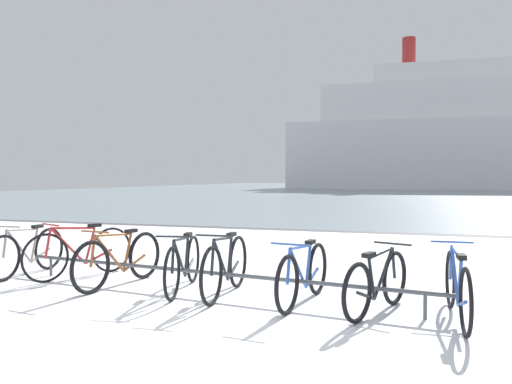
{
  "coord_description": "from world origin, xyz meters",
  "views": [
    {
      "loc": [
        2.23,
        -3.81,
        1.52
      ],
      "look_at": [
        -0.36,
        4.37,
        1.26
      ],
      "focal_mm": 34.7,
      "sensor_mm": 36.0,
      "label": 1
    }
  ],
  "objects_px": {
    "bicycle_2": "(119,260)",
    "bicycle_7": "(457,287)",
    "ferry_ship": "(459,137)",
    "bicycle_3": "(183,264)",
    "bicycle_6": "(377,283)",
    "bicycle_0": "(27,252)",
    "bicycle_4": "(226,267)",
    "bicycle_5": "(304,274)",
    "bicycle_1": "(80,252)"
  },
  "relations": [
    {
      "from": "ferry_ship",
      "to": "bicycle_4",
      "type": "bearing_deg",
      "value": -97.2
    },
    {
      "from": "bicycle_7",
      "to": "bicycle_3",
      "type": "bearing_deg",
      "value": 173.73
    },
    {
      "from": "bicycle_0",
      "to": "bicycle_2",
      "type": "distance_m",
      "value": 1.79
    },
    {
      "from": "bicycle_6",
      "to": "ferry_ship",
      "type": "xyz_separation_m",
      "value": [
        5.98,
        62.64,
        6.26
      ]
    },
    {
      "from": "bicycle_5",
      "to": "ferry_ship",
      "type": "bearing_deg",
      "value": 83.74
    },
    {
      "from": "bicycle_0",
      "to": "ferry_ship",
      "type": "relative_size",
      "value": 0.04
    },
    {
      "from": "bicycle_5",
      "to": "bicycle_4",
      "type": "bearing_deg",
      "value": 175.61
    },
    {
      "from": "bicycle_0",
      "to": "bicycle_5",
      "type": "xyz_separation_m",
      "value": [
        4.44,
        -0.4,
        -0.01
      ]
    },
    {
      "from": "bicycle_4",
      "to": "ferry_ship",
      "type": "xyz_separation_m",
      "value": [
        7.88,
        62.4,
        6.22
      ]
    },
    {
      "from": "ferry_ship",
      "to": "bicycle_3",
      "type": "bearing_deg",
      "value": -97.78
    },
    {
      "from": "bicycle_1",
      "to": "bicycle_3",
      "type": "height_order",
      "value": "bicycle_1"
    },
    {
      "from": "bicycle_3",
      "to": "ferry_ship",
      "type": "distance_m",
      "value": 63.2
    },
    {
      "from": "bicycle_5",
      "to": "bicycle_6",
      "type": "height_order",
      "value": "bicycle_5"
    },
    {
      "from": "bicycle_3",
      "to": "bicycle_4",
      "type": "xyz_separation_m",
      "value": [
        0.64,
        -0.09,
        0.02
      ]
    },
    {
      "from": "bicycle_0",
      "to": "bicycle_6",
      "type": "xyz_separation_m",
      "value": [
        5.31,
        -0.56,
        -0.03
      ]
    },
    {
      "from": "bicycle_3",
      "to": "bicycle_7",
      "type": "height_order",
      "value": "bicycle_3"
    },
    {
      "from": "ferry_ship",
      "to": "bicycle_5",
      "type": "bearing_deg",
      "value": -96.26
    },
    {
      "from": "bicycle_2",
      "to": "bicycle_7",
      "type": "height_order",
      "value": "bicycle_2"
    },
    {
      "from": "bicycle_0",
      "to": "bicycle_2",
      "type": "relative_size",
      "value": 0.94
    },
    {
      "from": "bicycle_3",
      "to": "bicycle_7",
      "type": "relative_size",
      "value": 0.99
    },
    {
      "from": "bicycle_0",
      "to": "bicycle_4",
      "type": "relative_size",
      "value": 0.97
    },
    {
      "from": "bicycle_2",
      "to": "bicycle_3",
      "type": "distance_m",
      "value": 0.99
    },
    {
      "from": "bicycle_4",
      "to": "bicycle_7",
      "type": "height_order",
      "value": "bicycle_4"
    },
    {
      "from": "bicycle_5",
      "to": "bicycle_2",
      "type": "bearing_deg",
      "value": 176.06
    },
    {
      "from": "bicycle_6",
      "to": "bicycle_1",
      "type": "bearing_deg",
      "value": 171.21
    },
    {
      "from": "bicycle_4",
      "to": "bicycle_7",
      "type": "distance_m",
      "value": 2.74
    },
    {
      "from": "bicycle_1",
      "to": "bicycle_6",
      "type": "xyz_separation_m",
      "value": [
        4.44,
        -0.69,
        -0.04
      ]
    },
    {
      "from": "bicycle_4",
      "to": "bicycle_2",
      "type": "bearing_deg",
      "value": 176.35
    },
    {
      "from": "bicycle_3",
      "to": "bicycle_6",
      "type": "distance_m",
      "value": 2.56
    },
    {
      "from": "ferry_ship",
      "to": "bicycle_6",
      "type": "bearing_deg",
      "value": -95.45
    },
    {
      "from": "bicycle_0",
      "to": "bicycle_7",
      "type": "relative_size",
      "value": 0.96
    },
    {
      "from": "bicycle_6",
      "to": "bicycle_2",
      "type": "bearing_deg",
      "value": 174.44
    },
    {
      "from": "bicycle_2",
      "to": "bicycle_6",
      "type": "distance_m",
      "value": 3.55
    },
    {
      "from": "bicycle_0",
      "to": "bicycle_3",
      "type": "relative_size",
      "value": 0.97
    },
    {
      "from": "bicycle_1",
      "to": "bicycle_2",
      "type": "xyz_separation_m",
      "value": [
        0.91,
        -0.34,
        -0.02
      ]
    },
    {
      "from": "bicycle_0",
      "to": "bicycle_1",
      "type": "height_order",
      "value": "bicycle_1"
    },
    {
      "from": "bicycle_4",
      "to": "bicycle_6",
      "type": "relative_size",
      "value": 1.15
    },
    {
      "from": "bicycle_6",
      "to": "ferry_ship",
      "type": "height_order",
      "value": "ferry_ship"
    },
    {
      "from": "bicycle_4",
      "to": "bicycle_5",
      "type": "bearing_deg",
      "value": -4.39
    },
    {
      "from": "bicycle_3",
      "to": "bicycle_7",
      "type": "bearing_deg",
      "value": -6.27
    },
    {
      "from": "bicycle_0",
      "to": "bicycle_2",
      "type": "bearing_deg",
      "value": -7.01
    },
    {
      "from": "bicycle_4",
      "to": "ferry_ship",
      "type": "distance_m",
      "value": 63.2
    },
    {
      "from": "bicycle_4",
      "to": "bicycle_6",
      "type": "xyz_separation_m",
      "value": [
        1.9,
        -0.24,
        -0.04
      ]
    },
    {
      "from": "bicycle_0",
      "to": "bicycle_7",
      "type": "distance_m",
      "value": 6.16
    },
    {
      "from": "bicycle_1",
      "to": "bicycle_3",
      "type": "distance_m",
      "value": 1.93
    },
    {
      "from": "bicycle_5",
      "to": "bicycle_6",
      "type": "bearing_deg",
      "value": -10.45
    },
    {
      "from": "bicycle_1",
      "to": "bicycle_6",
      "type": "relative_size",
      "value": 1.1
    },
    {
      "from": "bicycle_6",
      "to": "bicycle_7",
      "type": "bearing_deg",
      "value": -2.85
    },
    {
      "from": "bicycle_1",
      "to": "bicycle_3",
      "type": "xyz_separation_m",
      "value": [
        1.9,
        -0.36,
        -0.02
      ]
    },
    {
      "from": "bicycle_6",
      "to": "bicycle_7",
      "type": "distance_m",
      "value": 0.82
    }
  ]
}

